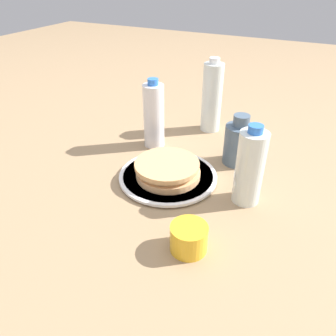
{
  "coord_description": "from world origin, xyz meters",
  "views": [
    {
      "loc": [
        0.63,
        0.34,
        0.5
      ],
      "look_at": [
        -0.02,
        0.01,
        0.03
      ],
      "focal_mm": 35.0,
      "sensor_mm": 36.0,
      "label": 1
    }
  ],
  "objects": [
    {
      "name": "pancake_stack",
      "position": [
        -0.02,
        0.01,
        0.03
      ],
      "size": [
        0.18,
        0.18,
        0.04
      ],
      "color": "#E1AB75",
      "rests_on": "plate"
    },
    {
      "name": "ground_plane",
      "position": [
        0.0,
        0.0,
        0.0
      ],
      "size": [
        4.0,
        4.0,
        0.0
      ],
      "primitive_type": "plane",
      "color": "#9E7F5B"
    },
    {
      "name": "cream_jug",
      "position": [
        -0.19,
        0.16,
        0.06
      ],
      "size": [
        0.08,
        0.08,
        0.15
      ],
      "color": "#4C6075",
      "rests_on": "ground_plane"
    },
    {
      "name": "water_bottle_near",
      "position": [
        -0.36,
        0.01,
        0.11
      ],
      "size": [
        0.07,
        0.07,
        0.24
      ],
      "color": "silver",
      "rests_on": "ground_plane"
    },
    {
      "name": "water_bottle_far",
      "position": [
        -0.18,
        -0.11,
        0.1
      ],
      "size": [
        0.06,
        0.06,
        0.21
      ],
      "color": "white",
      "rests_on": "ground_plane"
    },
    {
      "name": "juice_glass",
      "position": [
        0.19,
        0.16,
        0.03
      ],
      "size": [
        0.08,
        0.08,
        0.06
      ],
      "color": "yellow",
      "rests_on": "ground_plane"
    },
    {
      "name": "water_bottle_mid",
      "position": [
        -0.02,
        0.22,
        0.09
      ],
      "size": [
        0.07,
        0.07,
        0.2
      ],
      "color": "silver",
      "rests_on": "ground_plane"
    },
    {
      "name": "plate",
      "position": [
        -0.02,
        0.01,
        0.01
      ],
      "size": [
        0.26,
        0.26,
        0.01
      ],
      "color": "white",
      "rests_on": "ground_plane"
    }
  ]
}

